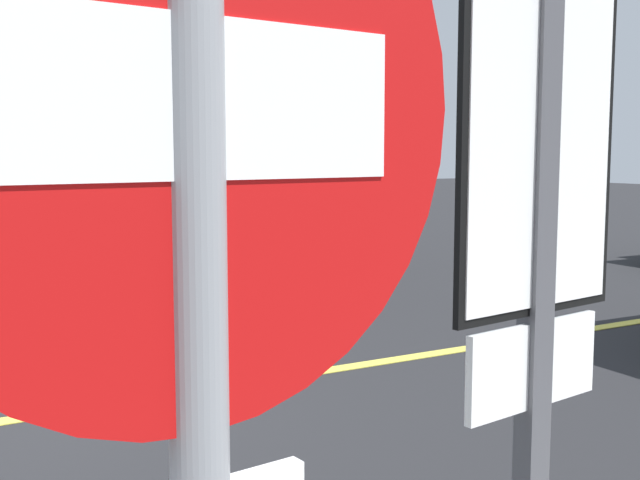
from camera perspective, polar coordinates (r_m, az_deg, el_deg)
The scene contains 3 objects.
lane_marking_centre at distance 7.05m, azimuth 1.42°, elevation -9.25°, with size 28.00×0.16×0.01m, color #E0D14C.
stop_sign at distance 0.94m, azimuth -8.73°, elevation -12.48°, with size 0.76×0.11×2.34m.
speed_limit_sign at distance 1.85m, azimuth 15.49°, elevation 1.88°, with size 0.54×0.10×2.52m.
Camera 1 is at (-0.51, -5.81, 1.90)m, focal length 44.36 mm.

